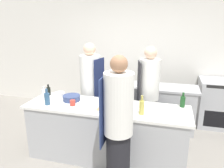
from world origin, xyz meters
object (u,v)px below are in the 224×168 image
Objects in this scene: bowl_mixing_large at (59,95)px; chef_at_pass_far at (148,95)px; chef_at_stove at (91,91)px; stockpot at (118,79)px; bottle_cooking_oil at (47,98)px; oven_range at (223,103)px; chef_at_prep_near at (118,127)px; cup at (73,103)px; bottle_sauce at (49,91)px; bottle_wine at (44,93)px; bottle_vinegar at (142,107)px; bottle_olive_oil at (183,101)px; bowl_prep_small at (72,98)px.

chef_at_pass_far is at bearing 21.09° from bowl_mixing_large.
stockpot is (0.36, 0.63, 0.10)m from chef_at_stove.
bottle_cooking_oil is at bearing -91.61° from bowl_mixing_large.
chef_at_prep_near is at bearing -125.50° from oven_range.
cup reaches higher than oven_range.
chef_at_pass_far is 1.74m from bottle_sauce.
bottle_wine reaches higher than bowl_mixing_large.
bottle_olive_oil is at bearing 37.42° from bottle_vinegar.
bottle_olive_oil is 2.65× the size of cup.
stockpot is (-2.13, -0.45, 0.50)m from oven_range.
cup is (-1.06, -0.85, 0.06)m from chef_at_pass_far.
bottle_olive_oil is 0.73× the size of stockpot.
bottle_wine is at bearing 128.58° from bottle_cooking_oil.
oven_range is 4.35× the size of bottle_olive_oil.
stockpot is at bearing -167.99° from oven_range.
chef_at_pass_far is 1.34m from bowl_prep_small.
bottle_sauce is 0.62× the size of stockpot.
stockpot is (-1.23, 0.99, 0.01)m from bottle_olive_oil.
chef_at_prep_near is at bearing -131.02° from bottle_olive_oil.
bottle_olive_oil reaches higher than oven_range.
bottle_olive_oil is 1.24× the size of bottle_wine.
stockpot reaches higher than oven_range.
chef_at_pass_far is at bearing 89.86° from bottle_vinegar.
bottle_olive_oil is 1.73m from bowl_prep_small.
stockpot is (0.77, 1.44, -0.01)m from bottle_cooking_oil.
cup reaches higher than bowl_mixing_large.
bowl_mixing_large is at bearing 88.39° from bottle_cooking_oil.
bottle_sauce is 0.52m from bowl_prep_small.
oven_range is 5.63× the size of bowl_mixing_large.
chef_at_stove is (-2.49, -1.08, 0.40)m from oven_range.
bottle_cooking_oil is at bearing -51.42° from bottle_wine.
stockpot is (-0.68, 1.42, -0.01)m from bottle_vinegar.
chef_at_prep_near is 7.91× the size of bottle_olive_oil.
cup is at bearing -37.77° from bowl_mixing_large.
bottle_cooking_oil is at bearing -167.47° from bottle_olive_oil.
chef_at_pass_far is 5.61× the size of stockpot.
bowl_prep_small is at bearing -4.34° from bottle_wine.
oven_range is 2.23m from stockpot.
bottle_wine is at bearing -131.52° from stockpot.
bottle_sauce reaches higher than cup.
chef_at_pass_far is 0.74m from bottle_olive_oil.
cup is at bearing 113.34° from chef_at_pass_far.
chef_at_pass_far is (1.04, 0.10, -0.02)m from chef_at_stove.
chef_at_stove reaches higher than stockpot.
bottle_vinegar is 0.89× the size of stockpot.
cup is at bearing 10.17° from chef_at_stove.
bottle_wine is at bearing 62.25° from chef_at_prep_near.
oven_range is 0.55× the size of chef_at_stove.
oven_range is at bearing 36.09° from cup.
oven_range is at bearing 12.01° from stockpot.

